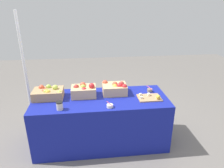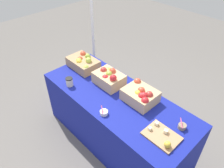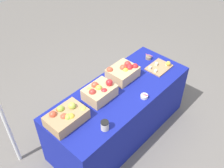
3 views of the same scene
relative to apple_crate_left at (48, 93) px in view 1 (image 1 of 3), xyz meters
The scene contains 10 objects.
ground_plane 1.10m from the apple_crate_left, ahead, with size 10.00×10.00×0.00m, color slate.
table 0.86m from the apple_crate_left, ahead, with size 1.90×0.76×0.74m, color navy.
apple_crate_left is the anchor object (origin of this frame).
apple_crate_middle 0.49m from the apple_crate_left, ahead, with size 0.35×0.26×0.21m.
apple_crate_right 0.95m from the apple_crate_left, ahead, with size 0.35×0.29×0.18m.
cutting_board_front 1.44m from the apple_crate_left, ahead, with size 0.32×0.24×0.08m.
sample_bowl_near 1.48m from the apple_crate_left, ahead, with size 0.09×0.09×0.10m.
sample_bowl_mid 0.91m from the apple_crate_left, 24.25° to the right, with size 0.09×0.08×0.09m.
coffee_cup 0.41m from the apple_crate_left, 61.31° to the right, with size 0.08×0.08×0.11m.
tent_pole 0.69m from the apple_crate_left, 129.23° to the left, with size 0.04×0.04×1.90m, color white.
Camera 1 is at (-0.14, -2.62, 2.03)m, focal length 33.02 mm.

